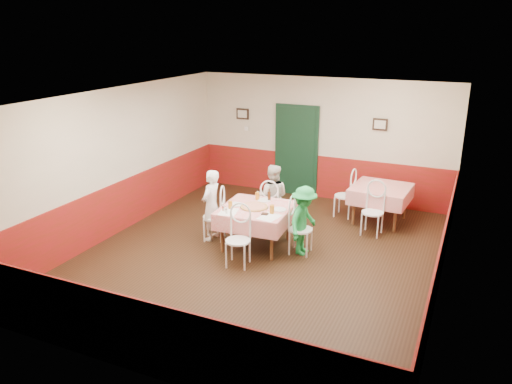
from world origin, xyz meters
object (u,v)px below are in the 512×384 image
at_px(second_table, 380,204).
at_px(glass_a, 230,205).
at_px(pizza, 254,207).
at_px(main_table, 256,227).
at_px(diner_right, 304,221).
at_px(glass_b, 272,209).
at_px(beer_bottle, 269,195).
at_px(diner_far, 272,197).
at_px(diner_left, 211,205).
at_px(glass_c, 257,196).
at_px(chair_near, 238,241).
at_px(chair_left, 214,217).
at_px(chair_second_a, 345,196).
at_px(chair_right, 301,230).
at_px(wallet, 265,214).
at_px(chair_far, 271,208).
at_px(chair_second_b, 373,213).

height_order(second_table, glass_a, glass_a).
height_order(second_table, pizza, pizza).
relative_size(main_table, diner_right, 0.97).
relative_size(glass_b, beer_bottle, 0.75).
xyz_separation_m(glass_a, diner_far, (0.34, 1.15, -0.17)).
bearing_deg(diner_left, main_table, 96.12).
bearing_deg(glass_c, chair_near, -81.11).
distance_m(chair_left, beer_bottle, 1.12).
bearing_deg(chair_near, glass_c, 89.45).
xyz_separation_m(chair_near, diner_right, (0.85, 0.90, 0.18)).
bearing_deg(diner_left, second_table, 131.84).
bearing_deg(chair_near, main_table, 83.81).
bearing_deg(chair_second_a, pizza, -22.92).
distance_m(chair_right, beer_bottle, 0.95).
relative_size(main_table, chair_right, 1.36).
height_order(main_table, wallet, wallet).
height_order(chair_right, chair_far, same).
relative_size(chair_right, chair_far, 1.00).
bearing_deg(chair_right, diner_far, 42.85).
bearing_deg(chair_near, glass_b, 54.23).
height_order(second_table, chair_left, chair_left).
bearing_deg(diner_far, chair_left, 35.64).
height_order(chair_far, diner_right, diner_right).
xyz_separation_m(chair_left, chair_second_b, (2.69, 1.46, 0.00)).
distance_m(second_table, glass_b, 2.79).
distance_m(chair_left, pizza, 0.89).
distance_m(second_table, pizza, 2.90).
bearing_deg(chair_far, diner_right, 132.06).
relative_size(main_table, chair_near, 1.36).
height_order(main_table, glass_b, glass_b).
height_order(chair_right, glass_a, chair_right).
relative_size(glass_a, diner_left, 0.10).
height_order(chair_near, chair_second_a, same).
xyz_separation_m(second_table, diner_right, (-0.94, -2.11, 0.25)).
distance_m(chair_left, chair_right, 1.70).
relative_size(chair_left, chair_second_b, 1.00).
relative_size(glass_b, diner_far, 0.12).
xyz_separation_m(glass_c, wallet, (0.44, -0.66, -0.06)).
bearing_deg(chair_left, diner_left, -102.96).
distance_m(glass_b, diner_right, 0.60).
bearing_deg(beer_bottle, second_table, 44.54).
xyz_separation_m(second_table, pizza, (-1.86, -2.19, 0.40)).
bearing_deg(diner_right, diner_far, 54.06).
relative_size(second_table, glass_a, 8.19).
relative_size(chair_near, pizza, 1.85).
xyz_separation_m(beer_bottle, wallet, (0.21, -0.70, -0.09)).
bearing_deg(chair_second_b, beer_bottle, -146.84).
xyz_separation_m(chair_left, chair_far, (0.80, 0.90, 0.00)).
height_order(chair_second_b, diner_left, diner_left).
distance_m(main_table, glass_c, 0.61).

